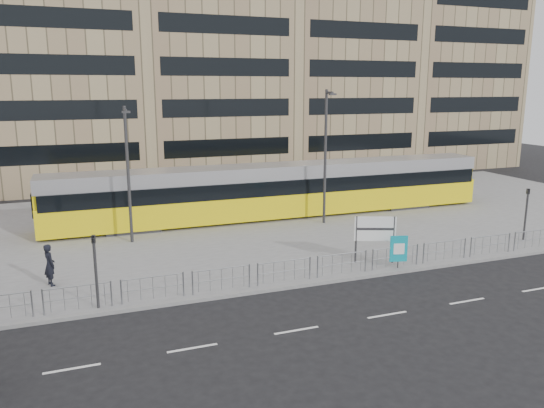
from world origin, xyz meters
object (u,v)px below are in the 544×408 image
object	(u,v)px
tram	(278,190)
station_sign	(375,231)
traffic_light_east	(527,207)
lamp_post_east	(326,152)
ad_panel	(399,249)
pedestrian	(50,265)
lamp_post_west	(128,169)
traffic_light_west	(95,262)

from	to	relation	value
tram	station_sign	distance (m)	11.21
station_sign	traffic_light_east	distance (m)	10.58
traffic_light_east	lamp_post_east	bearing A→B (deg)	155.46
ad_panel	tram	bearing A→B (deg)	113.36
station_sign	traffic_light_east	xyz separation A→B (m)	(10.56, 0.53, 0.28)
pedestrian	lamp_post_west	bearing A→B (deg)	-58.44
pedestrian	station_sign	bearing A→B (deg)	-121.05
lamp_post_east	tram	bearing A→B (deg)	127.85
ad_panel	lamp_post_east	bearing A→B (deg)	102.36
tram	pedestrian	xyz separation A→B (m)	(-14.55, -8.75, -0.87)
station_sign	ad_panel	world-z (taller)	station_sign
station_sign	lamp_post_west	size ratio (longest dim) A/B	0.31
station_sign	traffic_light_east	bearing A→B (deg)	24.48
traffic_light_west	lamp_post_west	bearing A→B (deg)	88.99
lamp_post_east	station_sign	bearing A→B (deg)	-98.32
tram	station_sign	bearing A→B (deg)	-84.40
tram	ad_panel	distance (m)	12.44
station_sign	traffic_light_east	world-z (taller)	traffic_light_east
tram	traffic_light_east	size ratio (longest dim) A/B	10.06
ad_panel	traffic_light_west	world-z (taller)	traffic_light_west
lamp_post_west	tram	bearing A→B (deg)	16.02
lamp_post_east	traffic_light_west	bearing A→B (deg)	-147.85
station_sign	traffic_light_west	bearing A→B (deg)	-154.06
station_sign	traffic_light_east	size ratio (longest dim) A/B	0.79
station_sign	lamp_post_west	bearing A→B (deg)	165.67
tram	lamp_post_west	world-z (taller)	lamp_post_west
traffic_light_west	traffic_light_east	size ratio (longest dim) A/B	1.00
station_sign	pedestrian	bearing A→B (deg)	-167.22
tram	lamp_post_west	xyz separation A→B (m)	(-10.31, -2.96, 2.46)
ad_panel	lamp_post_east	xyz separation A→B (m)	(0.52, 9.45, 3.77)
tram	lamp_post_east	size ratio (longest dim) A/B	3.56
lamp_post_west	lamp_post_east	distance (m)	12.54
pedestrian	lamp_post_east	bearing A→B (deg)	-92.85
traffic_light_east	pedestrian	bearing A→B (deg)	-168.89
tram	traffic_light_west	size ratio (longest dim) A/B	10.06
ad_panel	traffic_light_east	bearing A→B (deg)	25.11
traffic_light_east	lamp_post_west	bearing A→B (deg)	175.91
ad_panel	pedestrian	size ratio (longest dim) A/B	0.85
ad_panel	traffic_light_east	world-z (taller)	traffic_light_east
lamp_post_west	ad_panel	bearing A→B (deg)	-37.86
station_sign	pedestrian	distance (m)	15.75
pedestrian	lamp_post_west	distance (m)	7.91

